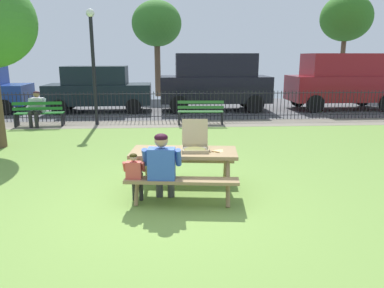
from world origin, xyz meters
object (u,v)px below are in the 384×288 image
far_tree_left (0,41)px  far_tree_center (346,18)px  pizza_box_open (195,144)px  person_on_park_bench (37,107)px  adult_at_table (162,165)px  parked_car_left (98,88)px  parked_car_right (343,80)px  child_at_table (135,173)px  far_tree_midleft (157,24)px  lamp_post_walkway (93,55)px  picnic_table_foreground (184,160)px  parked_car_center (215,81)px  park_bench_center (201,113)px  park_bench_left (39,114)px  pizza_slice_on_table (218,151)px

far_tree_left → far_tree_center: 20.14m
pizza_box_open → person_on_park_bench: 8.20m
adult_at_table → person_on_park_bench: size_ratio=1.00×
person_on_park_bench → parked_car_left: size_ratio=0.27×
pizza_box_open → far_tree_left: size_ratio=0.12×
parked_car_right → far_tree_left: 18.42m
pizza_box_open → person_on_park_bench: bearing=127.1°
parked_car_left → far_tree_center: bearing=24.2°
child_at_table → far_tree_left: bearing=118.6°
pizza_box_open → far_tree_midleft: bearing=93.9°
pizza_box_open → lamp_post_walkway: bearing=114.1°
person_on_park_bench → child_at_table: bearing=-60.7°
picnic_table_foreground → parked_car_center: size_ratio=0.41×
person_on_park_bench → far_tree_center: (15.09, 9.42, 3.88)m
far_tree_center → adult_at_table: bearing=-123.0°
parked_car_center → park_bench_center: bearing=-105.4°
park_bench_left → lamp_post_walkway: lamp_post_walkway is taller
parked_car_left → parked_car_center: 5.04m
far_tree_left → picnic_table_foreground: bearing=-58.6°
picnic_table_foreground → lamp_post_walkway: 7.47m
parked_car_right → far_tree_midleft: 10.77m
lamp_post_walkway → parked_car_center: (4.54, 3.19, -1.06)m
parked_car_left → pizza_slice_on_table: bearing=-69.0°
child_at_table → far_tree_midleft: far_tree_midleft is taller
lamp_post_walkway → parked_car_center: lamp_post_walkway is taller
child_at_table → park_bench_center: (1.66, 7.03, -0.11)m
park_bench_center → lamp_post_walkway: (-3.63, 0.13, 1.95)m
picnic_table_foreground → far_tree_center: 19.47m
pizza_box_open → adult_at_table: pizza_box_open is taller
adult_at_table → lamp_post_walkway: (-2.41, 7.17, 1.71)m
lamp_post_walkway → parked_car_left: 3.51m
far_tree_midleft → park_bench_center: bearing=-79.5°
pizza_slice_on_table → adult_at_table: bearing=-157.3°
lamp_post_walkway → pizza_box_open: bearing=-65.9°
pizza_box_open → person_on_park_bench: size_ratio=0.43×
park_bench_center → far_tree_left: bearing=138.4°
picnic_table_foreground → lamp_post_walkway: bearing=112.5°
pizza_box_open → person_on_park_bench: pizza_box_open is taller
far_tree_center → pizza_slice_on_table: bearing=-121.2°
person_on_park_bench → picnic_table_foreground: bearing=-54.2°
picnic_table_foreground → pizza_box_open: bearing=18.7°
picnic_table_foreground → parked_car_left: bearing=108.2°
pizza_box_open → far_tree_midleft: far_tree_midleft is taller
far_tree_center → far_tree_midleft: bearing=180.0°
person_on_park_bench → far_tree_left: far_tree_left is taller
child_at_table → far_tree_left: (-8.96, 16.46, 2.66)m
far_tree_center → parked_car_center: bearing=-144.5°
picnic_table_foreground → pizza_slice_on_table: size_ratio=7.63×
child_at_table → parked_car_left: bearing=103.4°
lamp_post_walkway → far_tree_left: size_ratio=0.87×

